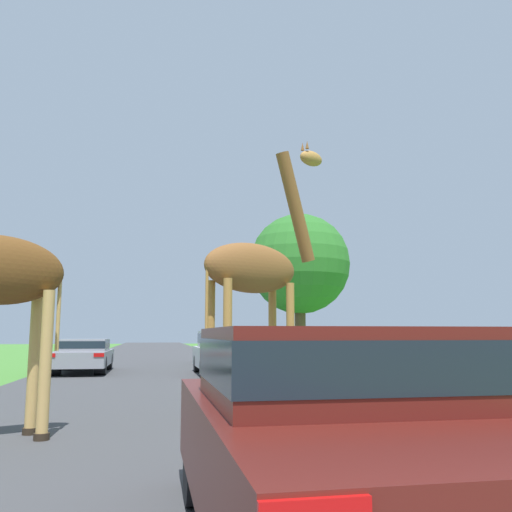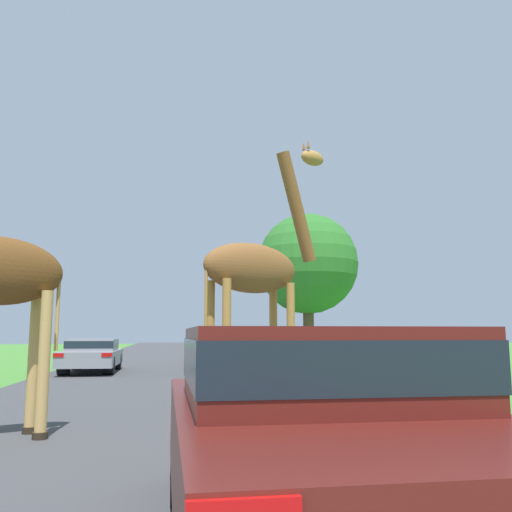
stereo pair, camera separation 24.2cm
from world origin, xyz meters
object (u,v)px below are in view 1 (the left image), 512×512
at_px(giraffe_near_road, 258,270).
at_px(car_queue_right, 224,348).
at_px(car_queue_left, 84,354).
at_px(tree_left_edge, 300,264).
at_px(car_far_ahead, 225,351).
at_px(car_lead_maroon, 337,431).

relative_size(giraffe_near_road, car_queue_right, 1.10).
distance_m(car_queue_left, tree_left_edge, 9.31).
distance_m(car_far_ahead, tree_left_edge, 5.76).
distance_m(giraffe_near_road, tree_left_edge, 13.43).
bearing_deg(car_queue_right, car_lead_maroon, -95.54).
xyz_separation_m(car_queue_right, car_far_ahead, (-0.84, -6.61, 0.04)).
height_order(giraffe_near_road, car_queue_right, giraffe_near_road).
height_order(car_lead_maroon, car_queue_right, car_lead_maroon).
height_order(giraffe_near_road, tree_left_edge, tree_left_edge).
xyz_separation_m(giraffe_near_road, car_far_ahead, (0.71, 9.72, -1.72)).
relative_size(giraffe_near_road, car_queue_left, 1.08).
bearing_deg(giraffe_near_road, car_queue_right, 146.72).
distance_m(car_lead_maroon, tree_left_edge, 19.36).
height_order(giraffe_near_road, car_queue_left, giraffe_near_road).
xyz_separation_m(car_queue_left, tree_left_edge, (8.51, 0.99, 3.65)).
height_order(giraffe_near_road, car_far_ahead, giraffe_near_road).
distance_m(car_queue_left, car_far_ahead, 5.33).
relative_size(car_queue_left, car_far_ahead, 1.10).
distance_m(giraffe_near_road, car_queue_left, 12.52).
xyz_separation_m(car_queue_right, tree_left_edge, (2.70, -3.72, 3.56)).
bearing_deg(car_far_ahead, car_lead_maroon, -94.82).
height_order(car_queue_left, car_far_ahead, car_far_ahead).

